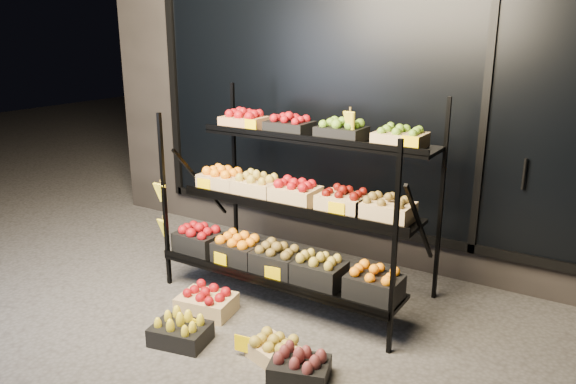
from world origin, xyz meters
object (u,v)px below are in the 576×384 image
Objects in this scene: floor_crate_left at (207,301)px; floor_crate_midright at (274,349)px; display_rack at (293,204)px; floor_crate_midleft at (180,331)px.

floor_crate_midright is (0.81, -0.27, -0.01)m from floor_crate_left.
display_rack reaches higher than floor_crate_midright.
floor_crate_left reaches higher than floor_crate_midleft.
display_rack is 4.64× the size of floor_crate_left.
floor_crate_left is 1.20× the size of floor_crate_midright.
floor_crate_midleft is (0.13, -0.43, -0.01)m from floor_crate_left.
floor_crate_midleft is at bearing -84.16° from floor_crate_left.
display_rack is 1.03m from floor_crate_left.
floor_crate_midright is at bearing -28.45° from floor_crate_left.
floor_crate_left is 0.85m from floor_crate_midright.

